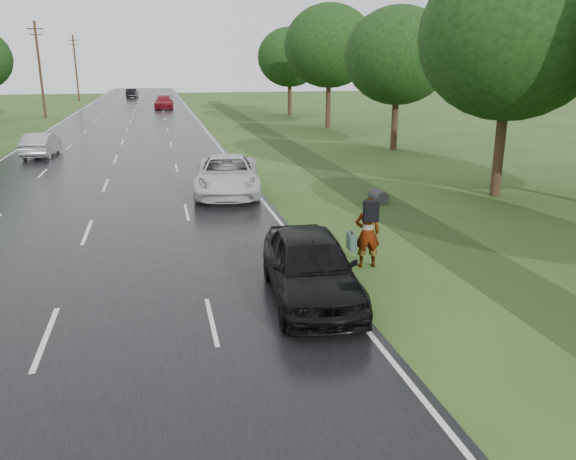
% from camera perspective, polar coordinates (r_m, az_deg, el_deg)
% --- Properties ---
extents(ground, '(220.00, 220.00, 0.00)m').
position_cam_1_polar(ground, '(13.15, -23.36, -10.14)').
color(ground, '#2D481A').
rests_on(ground, ground).
extents(road, '(14.00, 180.00, 0.04)m').
position_cam_1_polar(road, '(56.95, -15.83, 10.24)').
color(road, black).
rests_on(road, ground).
extents(edge_stripe_east, '(0.12, 180.00, 0.01)m').
position_cam_1_polar(edge_stripe_east, '(57.05, -8.94, 10.69)').
color(edge_stripe_east, silver).
rests_on(edge_stripe_east, road).
extents(edge_stripe_west, '(0.12, 180.00, 0.01)m').
position_cam_1_polar(edge_stripe_west, '(57.65, -22.63, 9.70)').
color(edge_stripe_west, silver).
rests_on(edge_stripe_west, road).
extents(center_line, '(0.12, 180.00, 0.01)m').
position_cam_1_polar(center_line, '(56.95, -15.83, 10.26)').
color(center_line, silver).
rests_on(center_line, road).
extents(drainage_ditch, '(2.20, 120.00, 0.56)m').
position_cam_1_polar(drainage_ditch, '(32.10, 3.32, 6.47)').
color(drainage_ditch, '#203213').
rests_on(drainage_ditch, ground).
extents(utility_pole_far, '(1.60, 0.26, 10.00)m').
position_cam_1_polar(utility_pole_far, '(67.66, -23.90, 14.78)').
color(utility_pole_far, '#332115').
rests_on(utility_pole_far, ground).
extents(utility_pole_distant, '(1.60, 0.26, 10.00)m').
position_cam_1_polar(utility_pole_distant, '(97.34, -20.75, 15.21)').
color(utility_pole_distant, '#332115').
rests_on(utility_pole_distant, ground).
extents(tree_east_b, '(7.60, 7.60, 10.11)m').
position_cam_1_polar(tree_east_b, '(26.02, 21.73, 17.77)').
color(tree_east_b, '#332115').
rests_on(tree_east_b, ground).
extents(tree_east_c, '(7.00, 7.00, 9.29)m').
position_cam_1_polar(tree_east_c, '(38.90, 11.13, 16.97)').
color(tree_east_c, '#332115').
rests_on(tree_east_c, ground).
extents(tree_east_d, '(8.00, 8.00, 10.76)m').
position_cam_1_polar(tree_east_d, '(51.93, 4.22, 18.14)').
color(tree_east_d, '#332115').
rests_on(tree_east_d, ground).
extents(tree_east_f, '(7.20, 7.20, 9.62)m').
position_cam_1_polar(tree_east_f, '(65.35, 0.17, 17.14)').
color(tree_east_f, '#332115').
rests_on(tree_east_f, ground).
extents(pedestrian, '(0.93, 0.89, 2.02)m').
position_cam_1_polar(pedestrian, '(16.01, 8.00, -0.20)').
color(pedestrian, '#A5998C').
rests_on(pedestrian, ground).
extents(white_pickup, '(3.54, 6.32, 1.67)m').
position_cam_1_polar(white_pickup, '(25.21, -6.18, 5.59)').
color(white_pickup, silver).
rests_on(white_pickup, road).
extents(dark_sedan, '(2.38, 5.13, 1.70)m').
position_cam_1_polar(dark_sedan, '(13.65, 2.31, -3.68)').
color(dark_sedan, black).
rests_on(dark_sedan, road).
extents(silver_sedan, '(1.83, 4.55, 1.47)m').
position_cam_1_polar(silver_sedan, '(38.82, -23.78, 7.96)').
color(silver_sedan, gray).
rests_on(silver_sedan, road).
extents(far_car_red, '(2.70, 5.76, 1.63)m').
position_cam_1_polar(far_car_red, '(76.87, -12.50, 12.55)').
color(far_car_red, maroon).
rests_on(far_car_red, road).
extents(far_car_dark, '(2.01, 4.88, 1.57)m').
position_cam_1_polar(far_car_dark, '(103.52, -15.55, 13.24)').
color(far_car_dark, black).
rests_on(far_car_dark, road).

